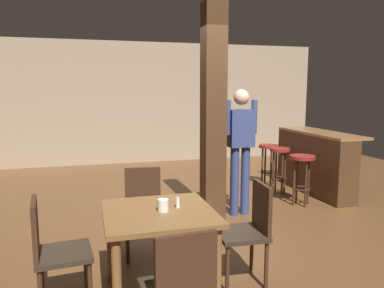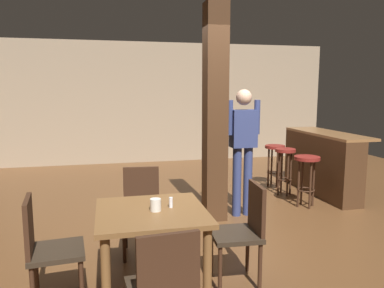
{
  "view_description": "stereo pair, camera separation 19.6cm",
  "coord_description": "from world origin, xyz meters",
  "px_view_note": "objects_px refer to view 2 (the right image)",
  "views": [
    {
      "loc": [
        -1.56,
        -4.3,
        1.72
      ],
      "look_at": [
        -0.4,
        -0.13,
        1.09
      ],
      "focal_mm": 35.0,
      "sensor_mm": 36.0,
      "label": 1
    },
    {
      "loc": [
        -1.37,
        -4.35,
        1.72
      ],
      "look_at": [
        -0.4,
        -0.13,
        1.09
      ],
      "focal_mm": 35.0,
      "sensor_mm": 36.0,
      "label": 2
    }
  ],
  "objects_px": {
    "dining_table": "(152,225)",
    "chair_east": "(243,228)",
    "chair_south": "(164,287)",
    "salt_shaker": "(171,202)",
    "bar_stool_near": "(307,169)",
    "standing_person": "(243,143)",
    "napkin_cup": "(156,205)",
    "bar_counter": "(321,162)",
    "chair_west": "(46,246)",
    "bar_stool_far": "(275,156)",
    "bar_stool_mid": "(285,161)",
    "chair_north": "(142,206)"
  },
  "relations": [
    {
      "from": "bar_stool_mid",
      "to": "bar_stool_near",
      "type": "bearing_deg",
      "value": -89.15
    },
    {
      "from": "bar_stool_far",
      "to": "dining_table",
      "type": "bearing_deg",
      "value": -129.85
    },
    {
      "from": "chair_east",
      "to": "chair_south",
      "type": "bearing_deg",
      "value": -134.9
    },
    {
      "from": "bar_counter",
      "to": "bar_stool_far",
      "type": "relative_size",
      "value": 2.43
    },
    {
      "from": "dining_table",
      "to": "chair_east",
      "type": "bearing_deg",
      "value": 0.71
    },
    {
      "from": "chair_west",
      "to": "standing_person",
      "type": "distance_m",
      "value": 2.9
    },
    {
      "from": "chair_south",
      "to": "napkin_cup",
      "type": "distance_m",
      "value": 0.85
    },
    {
      "from": "bar_stool_near",
      "to": "chair_east",
      "type": "bearing_deg",
      "value": -132.1
    },
    {
      "from": "dining_table",
      "to": "bar_stool_far",
      "type": "height_order",
      "value": "bar_stool_far"
    },
    {
      "from": "bar_stool_far",
      "to": "bar_stool_near",
      "type": "bearing_deg",
      "value": -92.7
    },
    {
      "from": "standing_person",
      "to": "napkin_cup",
      "type": "bearing_deg",
      "value": -128.93
    },
    {
      "from": "chair_north",
      "to": "salt_shaker",
      "type": "height_order",
      "value": "chair_north"
    },
    {
      "from": "chair_west",
      "to": "bar_stool_mid",
      "type": "height_order",
      "value": "chair_west"
    },
    {
      "from": "salt_shaker",
      "to": "bar_stool_near",
      "type": "bearing_deg",
      "value": 38.31
    },
    {
      "from": "chair_south",
      "to": "dining_table",
      "type": "bearing_deg",
      "value": 88.4
    },
    {
      "from": "salt_shaker",
      "to": "dining_table",
      "type": "bearing_deg",
      "value": -168.98
    },
    {
      "from": "bar_counter",
      "to": "bar_stool_mid",
      "type": "distance_m",
      "value": 0.62
    },
    {
      "from": "napkin_cup",
      "to": "chair_south",
      "type": "bearing_deg",
      "value": -93.91
    },
    {
      "from": "dining_table",
      "to": "chair_north",
      "type": "height_order",
      "value": "chair_north"
    },
    {
      "from": "chair_north",
      "to": "bar_stool_near",
      "type": "bearing_deg",
      "value": 22.33
    },
    {
      "from": "bar_stool_near",
      "to": "bar_counter",
      "type": "bearing_deg",
      "value": 44.77
    },
    {
      "from": "chair_north",
      "to": "dining_table",
      "type": "bearing_deg",
      "value": -89.49
    },
    {
      "from": "chair_east",
      "to": "standing_person",
      "type": "height_order",
      "value": "standing_person"
    },
    {
      "from": "bar_stool_near",
      "to": "chair_west",
      "type": "bearing_deg",
      "value": -150.6
    },
    {
      "from": "chair_south",
      "to": "napkin_cup",
      "type": "height_order",
      "value": "chair_south"
    },
    {
      "from": "bar_stool_mid",
      "to": "chair_north",
      "type": "bearing_deg",
      "value": -145.84
    },
    {
      "from": "salt_shaker",
      "to": "chair_south",
      "type": "bearing_deg",
      "value": -102.53
    },
    {
      "from": "chair_south",
      "to": "standing_person",
      "type": "distance_m",
      "value": 2.99
    },
    {
      "from": "chair_south",
      "to": "salt_shaker",
      "type": "distance_m",
      "value": 0.92
    },
    {
      "from": "standing_person",
      "to": "bar_stool_far",
      "type": "xyz_separation_m",
      "value": [
        1.1,
        1.33,
        -0.45
      ]
    },
    {
      "from": "dining_table",
      "to": "bar_stool_mid",
      "type": "xyz_separation_m",
      "value": [
        2.48,
        2.53,
        -0.04
      ]
    },
    {
      "from": "dining_table",
      "to": "chair_north",
      "type": "xyz_separation_m",
      "value": [
        -0.01,
        0.84,
        -0.1
      ]
    },
    {
      "from": "chair_south",
      "to": "salt_shaker",
      "type": "height_order",
      "value": "chair_south"
    },
    {
      "from": "bar_stool_far",
      "to": "chair_north",
      "type": "bearing_deg",
      "value": -139.14
    },
    {
      "from": "chair_south",
      "to": "chair_west",
      "type": "bearing_deg",
      "value": 134.39
    },
    {
      "from": "bar_counter",
      "to": "salt_shaker",
      "type": "bearing_deg",
      "value": -140.24
    },
    {
      "from": "bar_stool_mid",
      "to": "bar_counter",
      "type": "bearing_deg",
      "value": -5.4
    },
    {
      "from": "chair_south",
      "to": "bar_stool_mid",
      "type": "height_order",
      "value": "chair_south"
    },
    {
      "from": "chair_south",
      "to": "napkin_cup",
      "type": "xyz_separation_m",
      "value": [
        0.06,
        0.81,
        0.28
      ]
    },
    {
      "from": "bar_stool_mid",
      "to": "bar_stool_far",
      "type": "relative_size",
      "value": 1.03
    },
    {
      "from": "salt_shaker",
      "to": "chair_north",
      "type": "bearing_deg",
      "value": 102.28
    },
    {
      "from": "chair_west",
      "to": "napkin_cup",
      "type": "height_order",
      "value": "chair_west"
    },
    {
      "from": "standing_person",
      "to": "bar_stool_near",
      "type": "bearing_deg",
      "value": 7.84
    },
    {
      "from": "chair_south",
      "to": "napkin_cup",
      "type": "bearing_deg",
      "value": 86.09
    },
    {
      "from": "chair_west",
      "to": "bar_counter",
      "type": "bearing_deg",
      "value": 32.2
    },
    {
      "from": "dining_table",
      "to": "bar_stool_near",
      "type": "distance_m",
      "value": 3.12
    },
    {
      "from": "chair_north",
      "to": "bar_counter",
      "type": "distance_m",
      "value": 3.51
    },
    {
      "from": "standing_person",
      "to": "chair_north",
      "type": "bearing_deg",
      "value": -148.71
    },
    {
      "from": "chair_east",
      "to": "bar_counter",
      "type": "height_order",
      "value": "bar_counter"
    },
    {
      "from": "chair_north",
      "to": "napkin_cup",
      "type": "relative_size",
      "value": 8.79
    }
  ]
}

